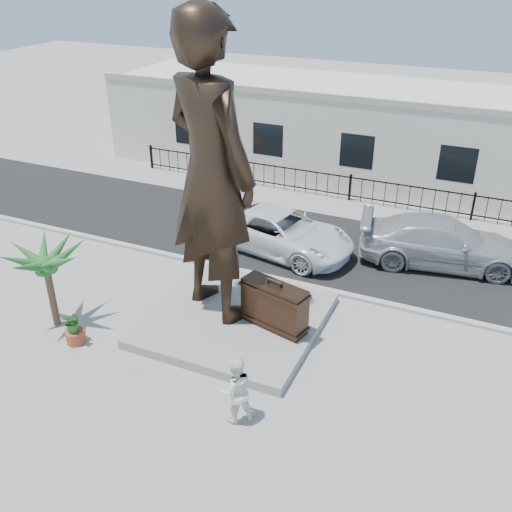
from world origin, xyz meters
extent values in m
plane|color=#9E9991|center=(0.00, 0.00, 0.00)|extent=(100.00, 100.00, 0.00)
cube|color=black|center=(0.00, 8.00, 0.01)|extent=(40.00, 7.00, 0.01)
cube|color=#A5A399|center=(0.00, 4.50, 0.06)|extent=(40.00, 0.25, 0.12)
cube|color=#9E9991|center=(0.00, 12.00, 0.01)|extent=(40.00, 2.50, 0.02)
cube|color=gray|center=(-0.50, 1.50, 0.15)|extent=(5.20, 5.20, 0.30)
cube|color=black|center=(0.00, 12.80, 0.60)|extent=(22.00, 0.10, 1.20)
cube|color=silver|center=(0.00, 17.00, 2.20)|extent=(28.00, 7.00, 4.40)
imported|color=black|center=(-1.30, 1.76, 4.85)|extent=(3.91, 3.32, 9.09)
cube|color=#301E14|center=(0.83, 1.50, 1.03)|extent=(2.17, 1.15, 1.46)
imported|color=white|center=(1.35, -2.24, 0.94)|extent=(1.16, 1.14, 1.88)
imported|color=white|center=(-1.05, 6.73, 0.82)|extent=(6.22, 3.71, 1.62)
imported|color=#A1A2A6|center=(4.81, 8.20, 0.89)|extent=(6.40, 3.54, 1.76)
imported|color=orange|center=(-5.77, 11.75, 0.86)|extent=(1.16, 0.78, 1.67)
cylinder|color=#A3432B|center=(-4.46, -1.34, 0.20)|extent=(0.56, 0.56, 0.40)
imported|color=#2D6420|center=(-4.46, -1.34, 0.74)|extent=(0.65, 0.57, 0.69)
camera|label=1|loc=(6.19, -11.85, 10.45)|focal=40.00mm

